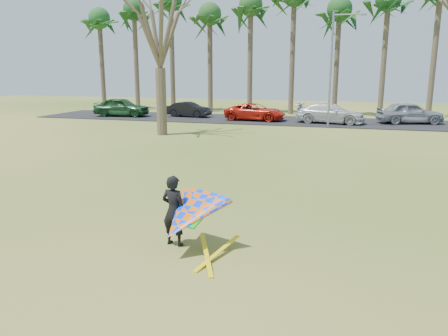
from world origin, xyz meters
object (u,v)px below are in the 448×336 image
(car_2, at_px, (255,112))
(car_4, at_px, (410,113))
(car_3, at_px, (330,113))
(kite_flyer, at_px, (186,215))
(car_1, at_px, (189,109))
(bare_tree_left, at_px, (159,22))
(streetlight, at_px, (333,64))
(car_0, at_px, (122,107))

(car_2, distance_m, car_4, 11.90)
(car_2, bearing_deg, car_3, -89.45)
(car_2, bearing_deg, kite_flyer, -167.87)
(car_1, height_order, kite_flyer, kite_flyer)
(car_2, bearing_deg, bare_tree_left, 159.48)
(car_4, bearing_deg, streetlight, 107.69)
(car_1, height_order, car_4, car_4)
(car_0, bearing_deg, car_2, -95.88)
(car_1, distance_m, kite_flyer, 29.12)
(bare_tree_left, height_order, car_3, bare_tree_left)
(bare_tree_left, relative_size, car_4, 2.01)
(car_4, bearing_deg, car_0, 79.67)
(bare_tree_left, distance_m, car_1, 12.27)
(bare_tree_left, relative_size, car_3, 1.86)
(car_4, bearing_deg, bare_tree_left, 109.75)
(streetlight, relative_size, car_2, 1.63)
(car_0, bearing_deg, streetlight, -103.42)
(kite_flyer, bearing_deg, car_3, 86.08)
(car_3, distance_m, car_4, 6.02)
(bare_tree_left, distance_m, kite_flyer, 19.72)
(car_0, xyz_separation_m, car_1, (5.87, 1.28, -0.18))
(streetlight, bearing_deg, bare_tree_left, -145.43)
(car_3, xyz_separation_m, kite_flyer, (-1.77, -25.89, 0.03))
(bare_tree_left, height_order, car_0, bare_tree_left)
(bare_tree_left, height_order, streetlight, bare_tree_left)
(kite_flyer, bearing_deg, streetlight, 85.42)
(car_0, distance_m, car_4, 23.93)
(car_0, relative_size, car_3, 0.93)
(car_2, distance_m, car_3, 5.99)
(car_1, bearing_deg, car_4, -83.69)
(car_2, xyz_separation_m, car_4, (11.84, 1.19, 0.14))
(car_4, bearing_deg, car_3, 90.19)
(streetlight, relative_size, car_0, 1.66)
(car_3, bearing_deg, car_4, -68.80)
(bare_tree_left, xyz_separation_m, streetlight, (10.16, 7.00, -2.45))
(streetlight, bearing_deg, car_1, 164.74)
(car_2, height_order, car_4, car_4)
(bare_tree_left, bearing_deg, streetlight, 34.57)
(car_0, relative_size, kite_flyer, 2.02)
(streetlight, distance_m, kite_flyer, 24.20)
(car_1, bearing_deg, car_0, 108.18)
(car_3, distance_m, kite_flyer, 25.95)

